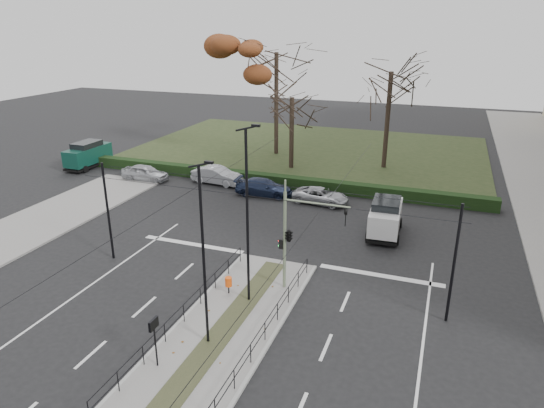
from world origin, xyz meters
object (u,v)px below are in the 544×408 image
(rust_tree, at_px, (276,52))
(streetlamp_median_far, at_px, (248,216))
(green_van, at_px, (88,154))
(parked_car_first, at_px, (145,173))
(streetlamp_median_near, at_px, (204,256))
(bare_tree_near, at_px, (292,103))
(parked_car_third, at_px, (264,187))
(litter_bin, at_px, (228,282))
(traffic_light, at_px, (291,234))
(bare_tree_center, at_px, (391,79))
(parked_car_second, at_px, (217,175))
(info_panel, at_px, (154,329))
(parked_car_fourth, at_px, (321,196))
(white_van, at_px, (386,216))

(rust_tree, bearing_deg, streetlamp_median_far, -72.86)
(green_van, bearing_deg, parked_car_first, -12.97)
(streetlamp_median_near, height_order, bare_tree_near, bare_tree_near)
(bare_tree_near, bearing_deg, parked_car_third, -87.33)
(streetlamp_median_far, relative_size, green_van, 1.75)
(litter_bin, relative_size, streetlamp_median_far, 0.10)
(streetlamp_median_far, relative_size, rust_tree, 0.65)
(traffic_light, distance_m, bare_tree_center, 26.10)
(bare_tree_near, bearing_deg, litter_bin, -79.61)
(parked_car_third, height_order, bare_tree_center, bare_tree_center)
(traffic_light, xyz_separation_m, parked_car_second, (-11.82, 15.27, -2.50))
(info_panel, distance_m, streetlamp_median_far, 6.84)
(litter_bin, relative_size, rust_tree, 0.07)
(info_panel, distance_m, parked_car_fourth, 21.55)
(litter_bin, height_order, green_van, green_van)
(traffic_light, height_order, bare_tree_center, bare_tree_center)
(info_panel, distance_m, parked_car_second, 24.75)
(traffic_light, height_order, rust_tree, rust_tree)
(streetlamp_median_far, distance_m, rust_tree, 30.72)
(white_van, bearing_deg, parked_car_first, 168.15)
(parked_car_second, bearing_deg, rust_tree, -2.00)
(rust_tree, bearing_deg, bare_tree_center, -6.83)
(rust_tree, bearing_deg, traffic_light, -68.79)
(bare_tree_center, bearing_deg, white_van, -81.82)
(info_panel, xyz_separation_m, parked_car_second, (-8.66, 23.16, -1.12))
(parked_car_fourth, relative_size, rust_tree, 0.32)
(streetlamp_median_near, relative_size, bare_tree_near, 0.92)
(streetlamp_median_near, distance_m, streetlamp_median_far, 3.87)
(litter_bin, xyz_separation_m, rust_tree, (-7.64, 28.59, 9.87))
(streetlamp_median_near, bearing_deg, parked_car_second, 115.26)
(traffic_light, height_order, streetlamp_median_near, streetlamp_median_near)
(litter_bin, distance_m, rust_tree, 31.20)
(parked_car_second, distance_m, white_van, 16.66)
(traffic_light, height_order, streetlamp_median_far, streetlamp_median_far)
(traffic_light, height_order, white_van, traffic_light)
(info_panel, height_order, parked_car_second, info_panel)
(info_panel, xyz_separation_m, parked_car_fourth, (1.26, 21.47, -1.27))
(parked_car_second, distance_m, rust_tree, 15.36)
(parked_car_second, bearing_deg, white_van, -106.56)
(parked_car_first, bearing_deg, bare_tree_center, -61.84)
(parked_car_second, distance_m, green_van, 14.34)
(streetlamp_median_far, relative_size, parked_car_second, 1.95)
(litter_bin, bearing_deg, info_panel, -93.14)
(streetlamp_median_far, bearing_deg, rust_tree, 107.14)
(streetlamp_median_near, xyz_separation_m, parked_car_third, (-4.88, 19.50, -3.68))
(litter_bin, distance_m, streetlamp_median_near, 5.47)
(litter_bin, height_order, bare_tree_center, bare_tree_center)
(parked_car_fourth, height_order, bare_tree_near, bare_tree_near)
(white_van, bearing_deg, green_van, 167.86)
(streetlamp_median_far, height_order, bare_tree_center, bare_tree_center)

